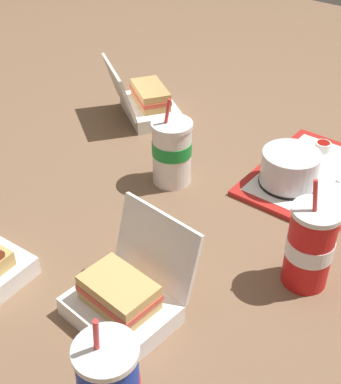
{
  "coord_description": "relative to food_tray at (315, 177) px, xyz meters",
  "views": [
    {
      "loc": [
        0.77,
        0.62,
        0.74
      ],
      "look_at": [
        0.04,
        0.03,
        0.05
      ],
      "focal_mm": 50.0,
      "sensor_mm": 36.0,
      "label": 1
    }
  ],
  "objects": [
    {
      "name": "cake_container",
      "position": [
        0.07,
        -0.03,
        0.05
      ],
      "size": [
        0.14,
        0.14,
        0.08
      ],
      "color": "black",
      "rests_on": "food_tray"
    },
    {
      "name": "food_tray",
      "position": [
        0.0,
        0.0,
        0.0
      ],
      "size": [
        0.37,
        0.27,
        0.01
      ],
      "color": "red",
      "rests_on": "ground_plane"
    },
    {
      "name": "clamshell_sandwich_center",
      "position": [
        0.6,
        -0.07,
        0.04
      ],
      "size": [
        0.2,
        0.19,
        0.18
      ],
      "color": "white",
      "rests_on": "ground_plane"
    },
    {
      "name": "ketchup_cup",
      "position": [
        -0.11,
        -0.04,
        0.02
      ],
      "size": [
        0.04,
        0.04,
        0.02
      ],
      "color": "white",
      "rests_on": "food_tray"
    },
    {
      "name": "soda_cup_left",
      "position": [
        0.22,
        -0.27,
        0.08
      ],
      "size": [
        0.1,
        0.1,
        0.22
      ],
      "color": "white",
      "rests_on": "ground_plane"
    },
    {
      "name": "soda_cup_front",
      "position": [
        0.32,
        0.14,
        0.08
      ],
      "size": [
        0.09,
        0.09,
        0.23
      ],
      "color": "red",
      "rests_on": "ground_plane"
    },
    {
      "name": "clamshell_sandwich_right",
      "position": [
        0.01,
        -0.53,
        0.04
      ],
      "size": [
        0.26,
        0.27,
        0.17
      ],
      "color": "white",
      "rests_on": "ground_plane"
    },
    {
      "name": "ground_plane",
      "position": [
        0.28,
        -0.22,
        -0.01
      ],
      "size": [
        3.2,
        3.2,
        0.0
      ],
      "primitive_type": "plane",
      "color": "brown"
    },
    {
      "name": "napkin_stack",
      "position": [
        -0.03,
        -0.04,
        0.01
      ],
      "size": [
        0.12,
        0.12,
        0.0
      ],
      "primitive_type": "cube",
      "rotation": [
        0.0,
        0.0,
        -0.22
      ],
      "color": "white",
      "rests_on": "food_tray"
    }
  ]
}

